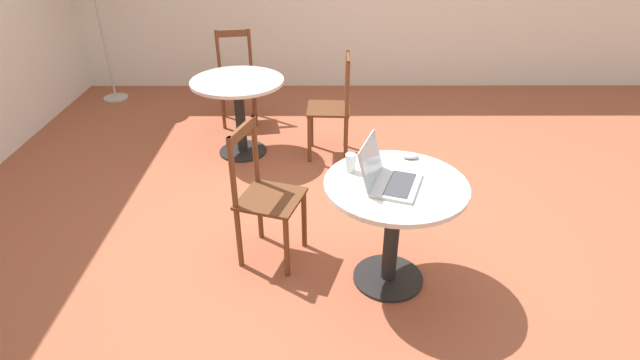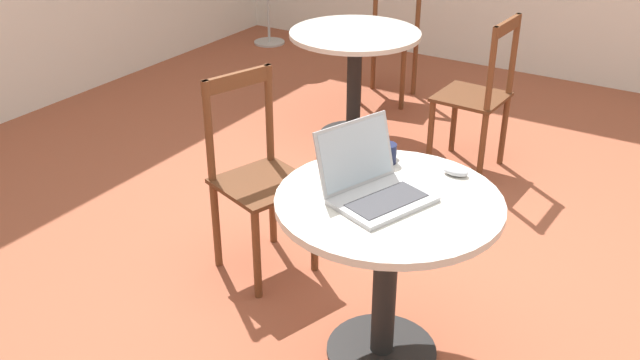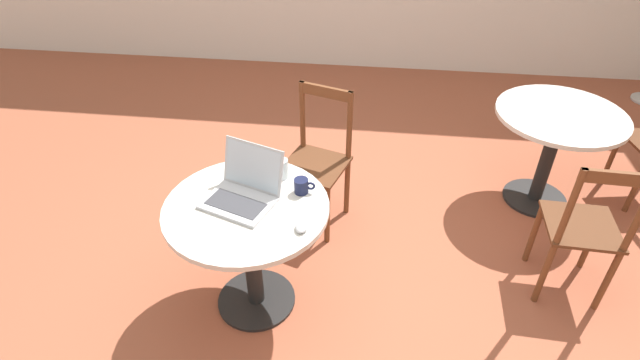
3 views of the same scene
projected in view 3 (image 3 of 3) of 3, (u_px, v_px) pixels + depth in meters
ground_plane at (344, 287)px, 2.99m from camera, size 16.00×16.00×0.00m
cafe_table_near at (249, 231)px, 2.58m from camera, size 0.83×0.83×0.72m
cafe_table_mid at (555, 135)px, 3.33m from camera, size 0.83×0.83×0.72m
chair_near_back at (318, 161)px, 3.23m from camera, size 0.48×0.48×0.94m
chair_mid_front at (583, 230)px, 2.71m from camera, size 0.40×0.40×0.94m
laptop at (243, 191)px, 2.49m from camera, size 0.42×0.41×0.25m
mouse at (302, 226)px, 2.33m from camera, size 0.06×0.10×0.03m
mug at (302, 186)px, 2.54m from camera, size 0.11×0.07×0.08m
drinking_glass at (282, 169)px, 2.63m from camera, size 0.06×0.06×0.11m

